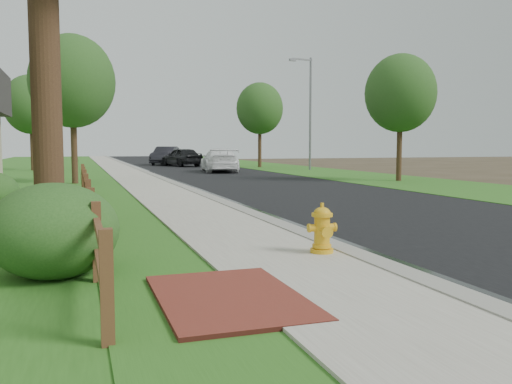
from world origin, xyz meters
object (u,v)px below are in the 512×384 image
object	(u,v)px
ranch_fence	(87,197)
streetlight	(309,107)
fire_hydrant	(322,230)
white_suv	(219,160)
dark_car_mid	(182,157)

from	to	relation	value
ranch_fence	streetlight	distance (m)	27.26
fire_hydrant	white_suv	size ratio (longest dim) A/B	0.15
streetlight	fire_hydrant	bearing A→B (deg)	-113.44
dark_car_mid	streetlight	distance (m)	12.73
ranch_fence	streetlight	world-z (taller)	streetlight
fire_hydrant	dark_car_mid	distance (m)	37.66
ranch_fence	dark_car_mid	size ratio (longest dim) A/B	3.67
dark_car_mid	streetlight	world-z (taller)	streetlight
ranch_fence	streetlight	xyz separation A→B (m)	(15.45, 22.12, 3.87)
white_suv	fire_hydrant	bearing A→B (deg)	86.35
ranch_fence	streetlight	bearing A→B (deg)	55.06
ranch_fence	white_suv	xyz separation A→B (m)	(8.88, 21.92, 0.17)
fire_hydrant	streetlight	bearing A→B (deg)	66.56
ranch_fence	white_suv	bearing A→B (deg)	67.95
ranch_fence	fire_hydrant	bearing A→B (deg)	-57.31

